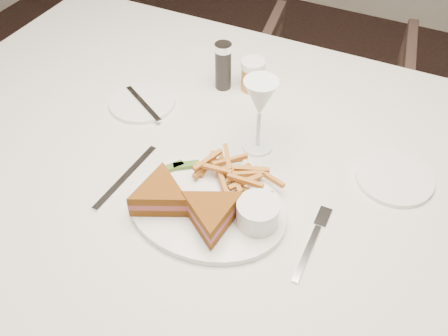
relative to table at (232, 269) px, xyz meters
name	(u,v)px	position (x,y,z in m)	size (l,w,h in m)	color
table	(232,269)	(0.00, 0.00, 0.00)	(1.63, 1.09, 0.75)	silver
chair_far	(328,93)	(-0.03, 0.97, -0.08)	(0.57, 0.54, 0.59)	#46322B
table_setting	(224,168)	(-0.01, -0.04, 0.41)	(0.77, 0.61, 0.18)	white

